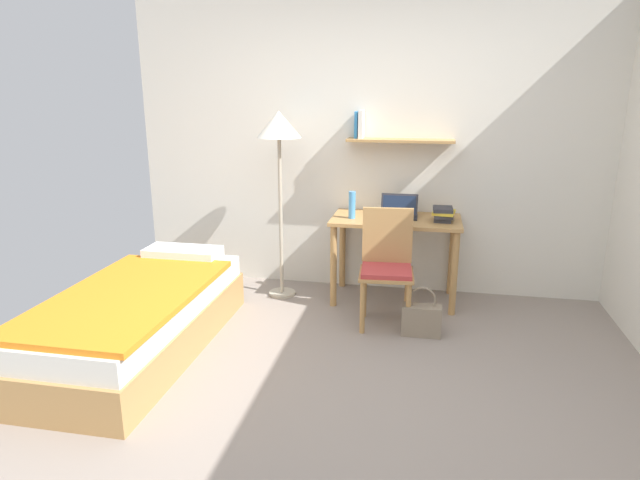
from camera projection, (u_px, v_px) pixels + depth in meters
The scene contains 10 objects.
ground_plane at pixel (338, 400), 3.29m from camera, with size 5.28×5.28×0.00m, color gray.
wall_back at pixel (376, 147), 4.85m from camera, with size 4.40×0.27×2.60m.
bed at pixel (139, 318), 3.86m from camera, with size 0.89×1.96×0.54m.
desk at pixel (396, 233), 4.69m from camera, with size 1.09×0.59×0.74m.
desk_chair at pixel (387, 263), 4.24m from camera, with size 0.44×0.41×0.91m.
standing_lamp at pixel (279, 136), 4.58m from camera, with size 0.38×0.38×1.63m.
laptop at pixel (399, 211), 4.69m from camera, with size 0.32×0.21×0.19m.
water_bottle at pixel (352, 205), 4.62m from camera, with size 0.06×0.06×0.23m, color #4C99DB.
book_stack at pixel (443, 214), 4.53m from camera, with size 0.20×0.24×0.12m.
handbag at pixel (421, 319), 4.12m from camera, with size 0.29×0.13×0.39m.
Camera 1 is at (0.45, -2.87, 1.81)m, focal length 30.63 mm.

